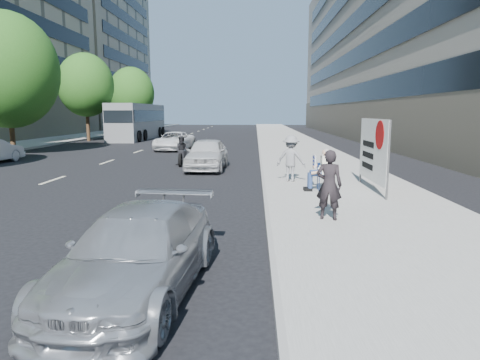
{
  "coord_description": "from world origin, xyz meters",
  "views": [
    {
      "loc": [
        1.14,
        -7.74,
        2.55
      ],
      "look_at": [
        0.78,
        2.62,
        0.9
      ],
      "focal_mm": 32.0,
      "sensor_mm": 36.0,
      "label": 1
    }
  ],
  "objects_px": {
    "pedestrian_woman": "(329,185)",
    "white_sedan_near": "(207,154)",
    "protest_banner": "(373,150)",
    "white_sedan_far": "(174,141)",
    "jogger": "(291,159)",
    "seated_protester": "(321,167)",
    "motorcycle": "(182,152)",
    "bus": "(138,122)",
    "parked_sedan": "(138,252)"
  },
  "relations": [
    {
      "from": "protest_banner",
      "to": "white_sedan_far",
      "type": "xyz_separation_m",
      "value": [
        -9.11,
        15.63,
        -0.79
      ]
    },
    {
      "from": "seated_protester",
      "to": "protest_banner",
      "type": "height_order",
      "value": "protest_banner"
    },
    {
      "from": "jogger",
      "to": "bus",
      "type": "distance_m",
      "value": 28.98
    },
    {
      "from": "pedestrian_woman",
      "to": "motorcycle",
      "type": "relative_size",
      "value": 0.78
    },
    {
      "from": "jogger",
      "to": "parked_sedan",
      "type": "distance_m",
      "value": 9.61
    },
    {
      "from": "seated_protester",
      "to": "white_sedan_far",
      "type": "distance_m",
      "value": 17.46
    },
    {
      "from": "white_sedan_far",
      "to": "motorcycle",
      "type": "xyz_separation_m",
      "value": [
        1.97,
        -8.38,
        0.02
      ]
    },
    {
      "from": "seated_protester",
      "to": "bus",
      "type": "relative_size",
      "value": 0.11
    },
    {
      "from": "bus",
      "to": "white_sedan_near",
      "type": "bearing_deg",
      "value": -67.4
    },
    {
      "from": "white_sedan_near",
      "to": "motorcycle",
      "type": "relative_size",
      "value": 2.02
    },
    {
      "from": "parked_sedan",
      "to": "motorcycle",
      "type": "relative_size",
      "value": 2.01
    },
    {
      "from": "white_sedan_far",
      "to": "motorcycle",
      "type": "bearing_deg",
      "value": -70.93
    },
    {
      "from": "protest_banner",
      "to": "parked_sedan",
      "type": "relative_size",
      "value": 0.75
    },
    {
      "from": "pedestrian_woman",
      "to": "motorcycle",
      "type": "xyz_separation_m",
      "value": [
        -5.17,
        10.99,
        -0.31
      ]
    },
    {
      "from": "pedestrian_woman",
      "to": "white_sedan_near",
      "type": "distance_m",
      "value": 10.26
    },
    {
      "from": "jogger",
      "to": "protest_banner",
      "type": "xyz_separation_m",
      "value": [
        2.37,
        -1.65,
        0.45
      ]
    },
    {
      "from": "white_sedan_near",
      "to": "white_sedan_far",
      "type": "relative_size",
      "value": 0.93
    },
    {
      "from": "protest_banner",
      "to": "pedestrian_woman",
      "type": "bearing_deg",
      "value": -117.79
    },
    {
      "from": "jogger",
      "to": "bus",
      "type": "xyz_separation_m",
      "value": [
        -12.49,
        26.14,
        0.68
      ]
    },
    {
      "from": "parked_sedan",
      "to": "bus",
      "type": "xyz_separation_m",
      "value": [
        -9.59,
        35.3,
        1.04
      ]
    },
    {
      "from": "jogger",
      "to": "protest_banner",
      "type": "relative_size",
      "value": 0.52
    },
    {
      "from": "jogger",
      "to": "bus",
      "type": "bearing_deg",
      "value": -44.29
    },
    {
      "from": "white_sedan_far",
      "to": "bus",
      "type": "height_order",
      "value": "bus"
    },
    {
      "from": "white_sedan_far",
      "to": "bus",
      "type": "xyz_separation_m",
      "value": [
        -5.76,
        12.16,
        1.02
      ]
    },
    {
      "from": "seated_protester",
      "to": "white_sedan_far",
      "type": "relative_size",
      "value": 0.3
    },
    {
      "from": "jogger",
      "to": "pedestrian_woman",
      "type": "height_order",
      "value": "jogger"
    },
    {
      "from": "pedestrian_woman",
      "to": "parked_sedan",
      "type": "relative_size",
      "value": 0.39
    },
    {
      "from": "white_sedan_near",
      "to": "motorcycle",
      "type": "height_order",
      "value": "motorcycle"
    },
    {
      "from": "jogger",
      "to": "white_sedan_near",
      "type": "xyz_separation_m",
      "value": [
        -3.41,
        4.14,
        -0.25
      ]
    },
    {
      "from": "white_sedan_far",
      "to": "motorcycle",
      "type": "height_order",
      "value": "motorcycle"
    },
    {
      "from": "white_sedan_near",
      "to": "white_sedan_far",
      "type": "bearing_deg",
      "value": 110.05
    },
    {
      "from": "parked_sedan",
      "to": "motorcycle",
      "type": "xyz_separation_m",
      "value": [
        -1.86,
        14.76,
        0.04
      ]
    },
    {
      "from": "pedestrian_woman",
      "to": "bus",
      "type": "xyz_separation_m",
      "value": [
        -12.9,
        31.53,
        0.69
      ]
    },
    {
      "from": "jogger",
      "to": "motorcycle",
      "type": "relative_size",
      "value": 0.79
    },
    {
      "from": "seated_protester",
      "to": "jogger",
      "type": "bearing_deg",
      "value": 113.4
    },
    {
      "from": "motorcycle",
      "to": "protest_banner",
      "type": "bearing_deg",
      "value": -46.86
    },
    {
      "from": "jogger",
      "to": "protest_banner",
      "type": "bearing_deg",
      "value": 165.36
    },
    {
      "from": "parked_sedan",
      "to": "white_sedan_far",
      "type": "height_order",
      "value": "white_sedan_far"
    },
    {
      "from": "seated_protester",
      "to": "motorcycle",
      "type": "height_order",
      "value": "seated_protester"
    },
    {
      "from": "pedestrian_woman",
      "to": "jogger",
      "type": "bearing_deg",
      "value": -70.15
    },
    {
      "from": "pedestrian_woman",
      "to": "white_sedan_near",
      "type": "height_order",
      "value": "pedestrian_woman"
    },
    {
      "from": "motorcycle",
      "to": "white_sedan_far",
      "type": "bearing_deg",
      "value": 101.79
    },
    {
      "from": "pedestrian_woman",
      "to": "bus",
      "type": "height_order",
      "value": "bus"
    },
    {
      "from": "protest_banner",
      "to": "jogger",
      "type": "bearing_deg",
      "value": 145.19
    },
    {
      "from": "white_sedan_far",
      "to": "motorcycle",
      "type": "relative_size",
      "value": 2.17
    },
    {
      "from": "jogger",
      "to": "seated_protester",
      "type": "bearing_deg",
      "value": 133.57
    },
    {
      "from": "motorcycle",
      "to": "jogger",
      "type": "bearing_deg",
      "value": -51.02
    },
    {
      "from": "protest_banner",
      "to": "bus",
      "type": "xyz_separation_m",
      "value": [
        -14.87,
        27.79,
        0.23
      ]
    },
    {
      "from": "seated_protester",
      "to": "parked_sedan",
      "type": "distance_m",
      "value": 8.24
    },
    {
      "from": "white_sedan_near",
      "to": "protest_banner",
      "type": "bearing_deg",
      "value": -43.65
    }
  ]
}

